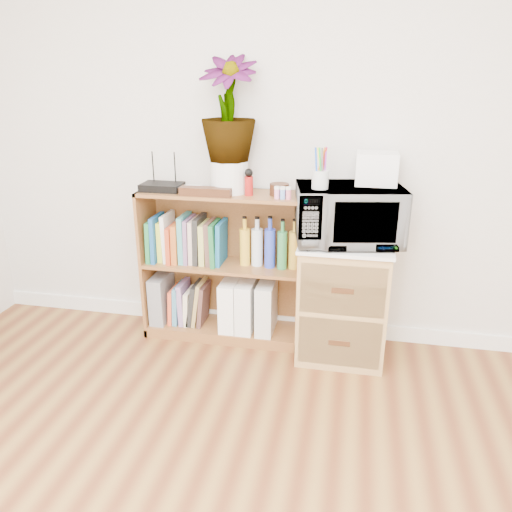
# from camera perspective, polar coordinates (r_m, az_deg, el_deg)

# --- Properties ---
(skirting_board) EXTENTS (4.00, 0.02, 0.10)m
(skirting_board) POSITION_cam_1_polar(r_m,az_deg,el_deg) (3.36, 2.82, -7.58)
(skirting_board) COLOR white
(skirting_board) RESTS_ON ground
(bookshelf) EXTENTS (1.00, 0.30, 0.95)m
(bookshelf) POSITION_cam_1_polar(r_m,az_deg,el_deg) (3.13, -3.79, -1.25)
(bookshelf) COLOR brown
(bookshelf) RESTS_ON ground
(wicker_unit) EXTENTS (0.50, 0.45, 0.70)m
(wicker_unit) POSITION_cam_1_polar(r_m,az_deg,el_deg) (3.01, 9.86, -5.02)
(wicker_unit) COLOR #9E7542
(wicker_unit) RESTS_ON ground
(microwave) EXTENTS (0.64, 0.49, 0.32)m
(microwave) POSITION_cam_1_polar(r_m,az_deg,el_deg) (2.82, 10.49, 4.68)
(microwave) COLOR silver
(microwave) RESTS_ON wicker_unit
(pen_cup) EXTENTS (0.09, 0.09, 0.10)m
(pen_cup) POSITION_cam_1_polar(r_m,az_deg,el_deg) (2.69, 7.34, 8.69)
(pen_cup) COLOR silver
(pen_cup) RESTS_ON microwave
(small_appliance) EXTENTS (0.22, 0.18, 0.17)m
(small_appliance) POSITION_cam_1_polar(r_m,az_deg,el_deg) (2.84, 13.62, 9.70)
(small_appliance) COLOR white
(small_appliance) RESTS_ON microwave
(router) EXTENTS (0.24, 0.16, 0.04)m
(router) POSITION_cam_1_polar(r_m,az_deg,el_deg) (3.08, -10.69, 7.77)
(router) COLOR black
(router) RESTS_ON bookshelf
(white_bowl) EXTENTS (0.13, 0.13, 0.03)m
(white_bowl) POSITION_cam_1_polar(r_m,az_deg,el_deg) (3.01, -7.50, 7.54)
(white_bowl) COLOR white
(white_bowl) RESTS_ON bookshelf
(plant_pot) EXTENTS (0.22, 0.22, 0.19)m
(plant_pot) POSITION_cam_1_polar(r_m,az_deg,el_deg) (2.97, -3.06, 9.06)
(plant_pot) COLOR silver
(plant_pot) RESTS_ON bookshelf
(potted_plant) EXTENTS (0.32, 0.32, 0.58)m
(potted_plant) POSITION_cam_1_polar(r_m,az_deg,el_deg) (2.92, -3.20, 16.44)
(potted_plant) COLOR #346729
(potted_plant) RESTS_ON plant_pot
(trinket_box) EXTENTS (0.30, 0.08, 0.05)m
(trinket_box) POSITION_cam_1_polar(r_m,az_deg,el_deg) (2.90, -5.76, 7.33)
(trinket_box) COLOR #341C0E
(trinket_box) RESTS_ON bookshelf
(kokeshi_doll) EXTENTS (0.05, 0.05, 0.11)m
(kokeshi_doll) POSITION_cam_1_polar(r_m,az_deg,el_deg) (2.89, -0.83, 8.00)
(kokeshi_doll) COLOR maroon
(kokeshi_doll) RESTS_ON bookshelf
(wooden_bowl) EXTENTS (0.11, 0.11, 0.07)m
(wooden_bowl) POSITION_cam_1_polar(r_m,az_deg,el_deg) (2.92, 2.68, 7.63)
(wooden_bowl) COLOR #33180D
(wooden_bowl) RESTS_ON bookshelf
(paint_jars) EXTENTS (0.12, 0.04, 0.06)m
(paint_jars) POSITION_cam_1_polar(r_m,az_deg,el_deg) (2.81, 3.07, 7.10)
(paint_jars) COLOR pink
(paint_jars) RESTS_ON bookshelf
(file_box) EXTENTS (0.09, 0.25, 0.31)m
(file_box) POSITION_cam_1_polar(r_m,az_deg,el_deg) (3.35, -10.70, -4.65)
(file_box) COLOR gray
(file_box) RESTS_ON bookshelf
(magazine_holder_left) EXTENTS (0.10, 0.26, 0.32)m
(magazine_holder_left) POSITION_cam_1_polar(r_m,az_deg,el_deg) (3.20, -2.94, -5.45)
(magazine_holder_left) COLOR white
(magazine_holder_left) RESTS_ON bookshelf
(magazine_holder_mid) EXTENTS (0.10, 0.26, 0.32)m
(magazine_holder_mid) POSITION_cam_1_polar(r_m,az_deg,el_deg) (3.18, -1.07, -5.59)
(magazine_holder_mid) COLOR white
(magazine_holder_mid) RESTS_ON bookshelf
(magazine_holder_right) EXTENTS (0.10, 0.26, 0.33)m
(magazine_holder_right) POSITION_cam_1_polar(r_m,az_deg,el_deg) (3.16, 1.20, -5.78)
(magazine_holder_right) COLOR silver
(magazine_holder_right) RESTS_ON bookshelf
(cookbooks) EXTENTS (0.47, 0.20, 0.30)m
(cookbooks) POSITION_cam_1_polar(r_m,az_deg,el_deg) (3.14, -7.87, 1.79)
(cookbooks) COLOR #20793F
(cookbooks) RESTS_ON bookshelf
(liquor_bottles) EXTENTS (0.37, 0.07, 0.31)m
(liquor_bottles) POSITION_cam_1_polar(r_m,az_deg,el_deg) (3.00, 1.57, 1.43)
(liquor_bottles) COLOR gold
(liquor_bottles) RESTS_ON bookshelf
(lower_books) EXTENTS (0.25, 0.19, 0.30)m
(lower_books) POSITION_cam_1_polar(r_m,az_deg,el_deg) (3.30, -7.61, -5.35)
(lower_books) COLOR #E84D29
(lower_books) RESTS_ON bookshelf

